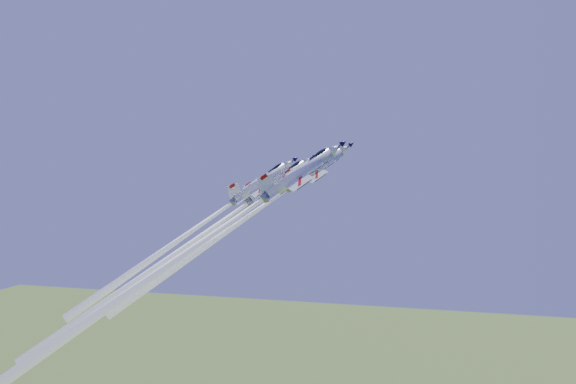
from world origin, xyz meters
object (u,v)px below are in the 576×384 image
(jet_lead, at_px, (241,221))
(jet_right, at_px, (191,250))
(jet_left, at_px, (182,249))
(jet_slot, at_px, (192,231))

(jet_lead, xyz_separation_m, jet_right, (-4.72, -12.11, -3.89))
(jet_left, height_order, jet_slot, jet_left)
(jet_slot, bearing_deg, jet_left, -178.04)
(jet_left, relative_size, jet_right, 1.00)
(jet_lead, relative_size, jet_left, 0.80)
(jet_slot, bearing_deg, jet_lead, 95.53)
(jet_lead, height_order, jet_slot, jet_lead)
(jet_left, distance_m, jet_right, 16.35)
(jet_left, bearing_deg, jet_slot, 1.96)
(jet_lead, height_order, jet_right, jet_right)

